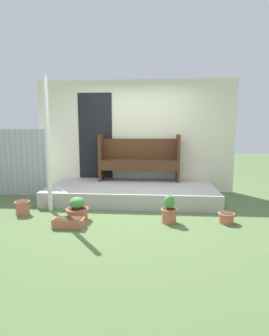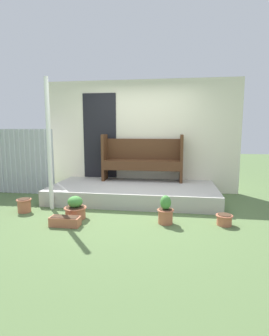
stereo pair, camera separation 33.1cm
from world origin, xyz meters
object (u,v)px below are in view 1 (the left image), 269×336
Objects in this scene: flower_pot_middle at (77,210)px; flower_pot_left at (23,207)px; flower_pot_far_right at (226,217)px; flower_pot_right at (169,211)px; support_post at (48,145)px; planter_box_rect at (69,223)px; bench at (139,157)px.

flower_pot_left is at bearing 169.92° from flower_pot_middle.
flower_pot_right is at bearing -176.25° from flower_pot_far_right.
support_post is at bearing 144.64° from flower_pot_middle.
flower_pot_middle is at bearing 85.68° from planter_box_rect.
flower_pot_middle is at bearing -179.12° from flower_pot_far_right.
flower_pot_right is 1.74× the size of flower_pot_far_right.
flower_pot_right is 0.98× the size of planter_box_rect.
flower_pot_right is 0.91m from flower_pot_far_right.
planter_box_rect is (1.00, -0.54, -0.06)m from flower_pot_left.
flower_pot_left is (-0.39, -0.27, -1.06)m from support_post.
support_post reaches higher than flower_pot_right.
flower_pot_middle reaches higher than planter_box_rect.
support_post is at bearing 167.45° from flower_pot_right.
flower_pot_middle is 0.82× the size of planter_box_rect.
flower_pot_left is 2.53m from flower_pot_right.
bench is (1.53, 1.44, -0.34)m from support_post.
flower_pot_left is 0.58× the size of flower_pot_right.
support_post is 2.13m from bench.
flower_pot_far_right is at bearing -2.44° from flower_pot_left.
bench is 2.11m from flower_pot_right.
flower_pot_far_right is at bearing 9.34° from planter_box_rect.
flower_pot_right reaches higher than flower_pot_left.
flower_pot_left is 3.43m from flower_pot_far_right.
planter_box_rect is at bearing -170.66° from flower_pot_far_right.
support_post is 1.29m from flower_pot_middle.
bench is 3.95× the size of planter_box_rect.
flower_pot_right is (0.60, -1.91, -0.65)m from bench.
bench is 6.94× the size of flower_pot_left.
support_post is 1.16m from flower_pot_left.
flower_pot_far_right reaches higher than planter_box_rect.
flower_pot_far_right is (0.90, 0.06, -0.10)m from flower_pot_right.
flower_pot_left reaches higher than flower_pot_far_right.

